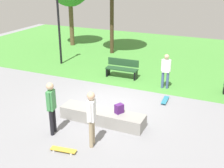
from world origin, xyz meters
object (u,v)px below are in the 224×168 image
object	(u,v)px
backpack_on_ledge	(119,109)
pedestrian_with_backpack	(166,68)
skater_watching	(91,115)
skater_performing_trick	(51,104)
park_bench_center_lawn	(122,68)
lamp_post	(58,18)
concrete_ledge	(102,116)
skateboard_by_ledge	(63,150)
skateboard_spare	(165,100)

from	to	relation	value
backpack_on_ledge	pedestrian_with_backpack	bearing A→B (deg)	19.52
backpack_on_ledge	skater_watching	xyz separation A→B (m)	(-0.26, -1.51, 0.43)
skater_watching	pedestrian_with_backpack	bearing A→B (deg)	81.04
skater_performing_trick	park_bench_center_lawn	bearing A→B (deg)	89.62
park_bench_center_lawn	lamp_post	xyz separation A→B (m)	(-4.04, 0.67, 2.12)
concrete_ledge	skater_watching	bearing A→B (deg)	-76.27
skateboard_by_ledge	park_bench_center_lawn	bearing A→B (deg)	97.13
backpack_on_ledge	lamp_post	bearing A→B (deg)	76.40
skater_watching	pedestrian_with_backpack	size ratio (longest dim) A/B	1.11
backpack_on_ledge	skater_performing_trick	world-z (taller)	skater_performing_trick
pedestrian_with_backpack	skater_performing_trick	bearing A→B (deg)	-113.74
lamp_post	skateboard_spare	bearing A→B (deg)	-21.25
concrete_ledge	park_bench_center_lawn	world-z (taller)	park_bench_center_lawn
pedestrian_with_backpack	skateboard_spare	bearing A→B (deg)	-74.73
skater_performing_trick	skater_watching	world-z (taller)	skater_performing_trick
backpack_on_ledge	skater_performing_trick	xyz separation A→B (m)	(-1.75, -1.40, 0.44)
concrete_ledge	skateboard_spare	distance (m)	3.06
lamp_post	park_bench_center_lawn	bearing A→B (deg)	-9.39
skater_performing_trick	lamp_post	bearing A→B (deg)	121.44
park_bench_center_lawn	pedestrian_with_backpack	size ratio (longest dim) A/B	1.01
skateboard_spare	concrete_ledge	bearing A→B (deg)	-121.49
skater_watching	skateboard_by_ledge	world-z (taller)	skater_watching
skateboard_by_ledge	lamp_post	distance (m)	9.15
lamp_post	skater_watching	bearing A→B (deg)	-50.44
concrete_ledge	skateboard_by_ledge	xyz separation A→B (m)	(-0.28, -2.08, -0.16)
skater_watching	pedestrian_with_backpack	world-z (taller)	skater_watching
skater_watching	lamp_post	bearing A→B (deg)	129.56
skater_performing_trick	lamp_post	size ratio (longest dim) A/B	0.42
concrete_ledge	skater_watching	size ratio (longest dim) A/B	1.72
skateboard_spare	park_bench_center_lawn	world-z (taller)	park_bench_center_lawn
concrete_ledge	skateboard_by_ledge	world-z (taller)	concrete_ledge
backpack_on_ledge	pedestrian_with_backpack	world-z (taller)	pedestrian_with_backpack
skateboard_spare	park_bench_center_lawn	xyz separation A→B (m)	(-2.71, 1.96, 0.42)
skater_performing_trick	park_bench_center_lawn	size ratio (longest dim) A/B	1.11
skater_watching	park_bench_center_lawn	size ratio (longest dim) A/B	1.10
backpack_on_ledge	skateboard_by_ledge	bearing A→B (deg)	-173.91
backpack_on_ledge	pedestrian_with_backpack	distance (m)	4.01
backpack_on_ledge	skateboard_spare	distance (m)	2.77
skateboard_spare	skater_watching	bearing A→B (deg)	-107.23
skateboard_by_ledge	skateboard_spare	size ratio (longest dim) A/B	1.01
backpack_on_ledge	pedestrian_with_backpack	xyz separation A→B (m)	(0.60, 3.95, 0.34)
park_bench_center_lawn	pedestrian_with_backpack	world-z (taller)	pedestrian_with_backpack
backpack_on_ledge	skateboard_by_ledge	distance (m)	2.40
backpack_on_ledge	skateboard_by_ledge	xyz separation A→B (m)	(-0.88, -2.17, -0.55)
concrete_ledge	pedestrian_with_backpack	xyz separation A→B (m)	(1.21, 4.04, 0.72)
concrete_ledge	skater_watching	distance (m)	1.68
skater_performing_trick	park_bench_center_lawn	distance (m)	5.91
skateboard_spare	backpack_on_ledge	bearing A→B (deg)	-111.51
concrete_ledge	skateboard_by_ledge	bearing A→B (deg)	-97.56
skater_watching	skater_performing_trick	bearing A→B (deg)	175.92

